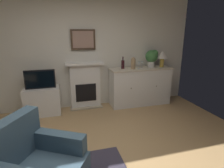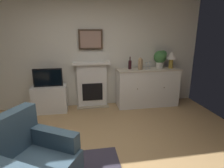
# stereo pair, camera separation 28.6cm
# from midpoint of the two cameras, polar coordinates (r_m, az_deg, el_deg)

# --- Properties ---
(wall_rear) EXTENTS (5.59, 0.06, 2.91)m
(wall_rear) POSITION_cam_midpoint_polar(r_m,az_deg,el_deg) (4.44, -6.22, 11.48)
(wall_rear) COLOR silver
(wall_rear) RESTS_ON ground_plane
(fireplace_unit) EXTENTS (0.87, 0.30, 1.10)m
(fireplace_unit) POSITION_cam_midpoint_polar(r_m,az_deg,el_deg) (4.48, -4.35, -0.21)
(fireplace_unit) COLOR white
(fireplace_unit) RESTS_ON ground_plane
(framed_picture) EXTENTS (0.55, 0.04, 0.45)m
(framed_picture) POSITION_cam_midpoint_polar(r_m,az_deg,el_deg) (4.35, -4.71, 13.53)
(framed_picture) COLOR #473323
(sideboard_cabinet) EXTENTS (1.52, 0.49, 0.93)m
(sideboard_cabinet) POSITION_cam_midpoint_polar(r_m,az_deg,el_deg) (4.65, 12.60, -1.01)
(sideboard_cabinet) COLOR white
(sideboard_cabinet) RESTS_ON ground_plane
(table_lamp) EXTENTS (0.26, 0.26, 0.40)m
(table_lamp) POSITION_cam_midpoint_polar(r_m,az_deg,el_deg) (4.75, 19.54, 7.97)
(table_lamp) COLOR #B79338
(table_lamp) RESTS_ON sideboard_cabinet
(wine_bottle) EXTENTS (0.08, 0.08, 0.29)m
(wine_bottle) POSITION_cam_midpoint_polar(r_m,az_deg,el_deg) (4.42, 7.41, 5.96)
(wine_bottle) COLOR #331419
(wine_bottle) RESTS_ON sideboard_cabinet
(wine_glass_left) EXTENTS (0.07, 0.07, 0.16)m
(wine_glass_left) POSITION_cam_midpoint_polar(r_m,az_deg,el_deg) (4.45, 12.38, 5.99)
(wine_glass_left) COLOR silver
(wine_glass_left) RESTS_ON sideboard_cabinet
(wine_glass_center) EXTENTS (0.07, 0.07, 0.16)m
(wine_glass_center) POSITION_cam_midpoint_polar(r_m,az_deg,el_deg) (4.55, 13.39, 6.13)
(wine_glass_center) COLOR silver
(wine_glass_center) RESTS_ON sideboard_cabinet
(vase_decorative) EXTENTS (0.11, 0.11, 0.28)m
(vase_decorative) POSITION_cam_midpoint_polar(r_m,az_deg,el_deg) (4.39, 10.60, 6.19)
(vase_decorative) COLOR #9E7F5B
(vase_decorative) RESTS_ON sideboard_cabinet
(tv_cabinet) EXTENTS (0.75, 0.42, 0.61)m
(tv_cabinet) POSITION_cam_midpoint_polar(r_m,az_deg,el_deg) (4.42, -16.79, -4.41)
(tv_cabinet) COLOR white
(tv_cabinet) RESTS_ON ground_plane
(tv_set) EXTENTS (0.62, 0.07, 0.40)m
(tv_set) POSITION_cam_midpoint_polar(r_m,az_deg,el_deg) (4.25, -17.36, 1.87)
(tv_set) COLOR black
(tv_set) RESTS_ON tv_cabinet
(potted_plant_small) EXTENTS (0.30, 0.30, 0.43)m
(potted_plant_small) POSITION_cam_midpoint_polar(r_m,az_deg,el_deg) (4.67, 16.45, 7.83)
(potted_plant_small) COLOR beige
(potted_plant_small) RESTS_ON sideboard_cabinet
(armchair) EXTENTS (1.08, 1.07, 0.92)m
(armchair) POSITION_cam_midpoint_polar(r_m,az_deg,el_deg) (2.34, -20.82, -21.99)
(armchair) COLOR #3F596B
(armchair) RESTS_ON ground_plane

